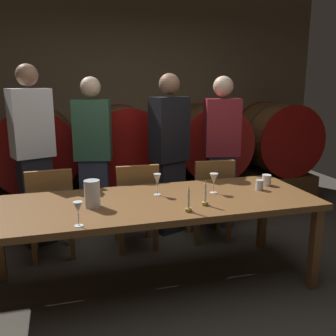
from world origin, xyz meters
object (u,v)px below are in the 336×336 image
(wine_barrel_far_right, at_px, (277,138))
(chair_center, at_px, (136,202))
(guest_center_right, at_px, (169,153))
(wine_glass_right, at_px, (214,179))
(guest_far_right, at_px, (221,151))
(wine_barrel_center, at_px, (124,145))
(pitcher, at_px, (92,194))
(chair_right, at_px, (211,196))
(wine_glass_center, at_px, (157,180))
(cup_left, at_px, (259,185))
(cup_right, at_px, (267,180))
(candle_left, at_px, (188,205))
(wine_barrel_left, at_px, (36,149))
(guest_far_left, at_px, (33,155))
(dining_table, at_px, (154,207))
(chair_left, at_px, (51,209))
(wine_glass_left, at_px, (78,208))
(guest_center_left, at_px, (94,155))
(candle_right, at_px, (205,198))
(wine_barrel_right, at_px, (207,141))

(wine_barrel_far_right, relative_size, chair_center, 1.11)
(guest_center_right, relative_size, wine_glass_right, 10.26)
(wine_barrel_far_right, distance_m, guest_far_right, 1.47)
(wine_barrel_center, relative_size, pitcher, 4.81)
(chair_right, height_order, wine_glass_center, wine_glass_center)
(wine_barrel_center, xyz_separation_m, cup_left, (0.86, -1.86, -0.08))
(cup_right, bearing_deg, candle_left, -152.47)
(guest_far_right, xyz_separation_m, cup_right, (0.04, -0.92, -0.10))
(wine_barrel_left, bearing_deg, wine_glass_center, -59.79)
(wine_barrel_left, distance_m, guest_far_left, 0.78)
(guest_center_right, distance_m, guest_far_right, 0.61)
(wine_barrel_far_right, bearing_deg, wine_glass_right, -133.26)
(guest_far_right, relative_size, wine_glass_center, 9.49)
(pitcher, bearing_deg, dining_table, 3.26)
(chair_center, relative_size, cup_right, 9.23)
(chair_right, bearing_deg, chair_left, 4.07)
(cup_left, relative_size, cup_right, 0.91)
(pitcher, relative_size, wine_glass_left, 1.23)
(chair_center, relative_size, guest_center_left, 0.52)
(guest_far_right, bearing_deg, wine_barrel_left, -10.79)
(guest_center_right, distance_m, candle_left, 1.41)
(guest_far_right, xyz_separation_m, cup_left, (-0.10, -1.04, -0.10))
(chair_left, xyz_separation_m, guest_far_right, (1.85, 0.34, 0.39))
(wine_barrel_center, relative_size, wine_barrel_far_right, 1.00)
(cup_right, bearing_deg, chair_left, 162.98)
(chair_left, distance_m, cup_right, 1.99)
(guest_far_right, bearing_deg, chair_center, 31.06)
(chair_right, distance_m, wine_glass_center, 0.98)
(wine_glass_left, bearing_deg, candle_left, 4.93)
(wine_glass_right, bearing_deg, wine_barrel_far_right, 46.74)
(wine_barrel_center, height_order, chair_left, wine_barrel_center)
(guest_far_right, bearing_deg, wine_glass_left, 53.31)
(wine_barrel_center, relative_size, chair_left, 1.11)
(wine_barrel_left, xyz_separation_m, guest_center_left, (0.61, -0.64, 0.01))
(guest_far_left, relative_size, guest_center_right, 1.05)
(chair_right, height_order, pitcher, pitcher)
(guest_center_right, height_order, wine_glass_left, guest_center_right)
(dining_table, xyz_separation_m, wine_glass_right, (0.53, 0.05, 0.18))
(guest_far_left, xyz_separation_m, pitcher, (0.47, -1.14, -0.10))
(chair_left, relative_size, candle_right, 4.46)
(dining_table, height_order, guest_center_left, guest_center_left)
(chair_right, distance_m, cup_left, 0.74)
(wine_barrel_right, xyz_separation_m, guest_far_left, (-2.15, -0.78, 0.08))
(guest_center_right, bearing_deg, candle_left, 58.83)
(chair_center, bearing_deg, wine_glass_right, 130.93)
(guest_far_left, xyz_separation_m, cup_left, (1.89, -1.08, -0.16))
(wine_barrel_far_right, xyz_separation_m, wine_glass_center, (-2.20, -1.77, 0.00))
(candle_left, height_order, wine_glass_right, candle_left)
(guest_far_right, distance_m, candle_left, 1.64)
(wine_glass_center, bearing_deg, wine_barrel_center, 89.35)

